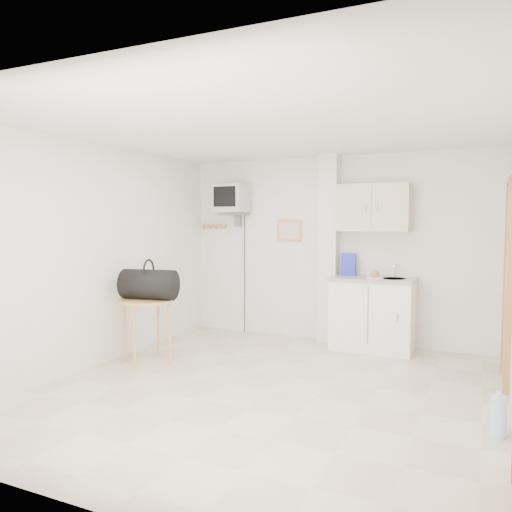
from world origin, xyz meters
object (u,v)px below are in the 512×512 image
at_px(crt_television, 232,200).
at_px(duffel_bag, 149,284).
at_px(round_table, 146,308).
at_px(water_bottle, 498,416).

relative_size(crt_television, duffel_bag, 3.22).
bearing_deg(duffel_bag, round_table, -175.78).
bearing_deg(water_bottle, duffel_bag, 171.86).
xyz_separation_m(duffel_bag, water_bottle, (3.60, -0.51, -0.75)).
distance_m(round_table, duffel_bag, 0.27).
xyz_separation_m(crt_television, water_bottle, (3.43, -2.24, -1.78)).
distance_m(crt_television, round_table, 2.17).
relative_size(round_table, duffel_bag, 1.11).
height_order(crt_television, round_table, crt_television).
distance_m(round_table, water_bottle, 3.70).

